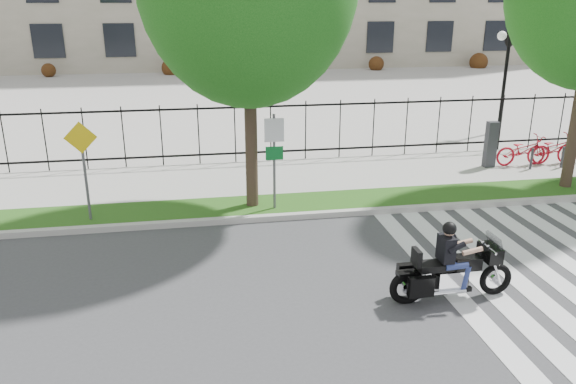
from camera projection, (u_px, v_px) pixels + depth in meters
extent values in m
plane|color=#3E3E40|center=(340.00, 297.00, 10.67)|extent=(120.00, 120.00, 0.00)
cube|color=#AFADA5|center=(299.00, 216.00, 14.46)|extent=(60.00, 0.20, 0.15)
cube|color=#214711|center=(293.00, 205.00, 15.25)|extent=(60.00, 1.50, 0.15)
cube|color=#ABA8A0|center=(279.00, 177.00, 17.58)|extent=(60.00, 3.50, 0.15)
cube|color=#ABA8A0|center=(234.00, 92.00, 33.94)|extent=(80.00, 34.00, 0.10)
cylinder|color=black|center=(504.00, 86.00, 22.81)|extent=(0.14, 0.14, 4.00)
cylinder|color=black|center=(510.00, 38.00, 22.19)|extent=(0.06, 0.70, 0.70)
sphere|color=white|center=(502.00, 36.00, 22.10)|extent=(0.36, 0.36, 0.36)
sphere|color=white|center=(518.00, 35.00, 22.22)|extent=(0.36, 0.36, 0.36)
cylinder|color=#36271D|center=(251.00, 130.00, 14.38)|extent=(0.32, 0.32, 4.08)
cube|color=#2D2D33|center=(491.00, 144.00, 18.20)|extent=(0.35, 0.25, 1.50)
imported|color=#B40D1D|center=(523.00, 150.00, 18.48)|extent=(1.90, 0.66, 1.00)
cylinder|color=#2D2D33|center=(532.00, 159.00, 18.06)|extent=(0.08, 0.08, 0.70)
imported|color=#B40D1D|center=(554.00, 149.00, 18.66)|extent=(1.90, 0.66, 1.00)
cylinder|color=#2D2D33|center=(562.00, 157.00, 18.24)|extent=(0.08, 0.08, 0.70)
cylinder|color=#59595B|center=(274.00, 162.00, 14.40)|extent=(0.07, 0.07, 2.50)
cube|color=white|center=(274.00, 130.00, 14.09)|extent=(0.50, 0.03, 0.60)
cube|color=#0C6626|center=(274.00, 153.00, 14.28)|extent=(0.45, 0.03, 0.35)
cylinder|color=#59595B|center=(85.00, 173.00, 13.66)|extent=(0.07, 0.07, 2.40)
cube|color=yellow|center=(80.00, 138.00, 13.33)|extent=(0.78, 0.03, 0.78)
torus|color=black|center=(495.00, 279.00, 10.68)|extent=(0.65, 0.13, 0.65)
torus|color=black|center=(407.00, 287.00, 10.38)|extent=(0.69, 0.15, 0.68)
cube|color=black|center=(490.00, 253.00, 10.46)|extent=(0.29, 0.52, 0.28)
cube|color=#26262B|center=(494.00, 242.00, 10.40)|extent=(0.15, 0.47, 0.28)
cube|color=silver|center=(450.00, 279.00, 10.49)|extent=(0.57, 0.32, 0.37)
cube|color=black|center=(466.00, 262.00, 10.43)|extent=(0.52, 0.32, 0.24)
cube|color=black|center=(435.00, 266.00, 10.34)|extent=(0.66, 0.34, 0.13)
cube|color=black|center=(417.00, 257.00, 10.20)|extent=(0.10, 0.32, 0.32)
cube|color=black|center=(421.00, 287.00, 10.09)|extent=(0.47, 0.15, 0.37)
cube|color=black|center=(409.00, 273.00, 10.61)|extent=(0.47, 0.15, 0.37)
cube|color=black|center=(446.00, 248.00, 10.26)|extent=(0.23, 0.38, 0.49)
sphere|color=tan|center=(449.00, 230.00, 10.15)|extent=(0.22, 0.22, 0.22)
sphere|color=black|center=(450.00, 229.00, 10.13)|extent=(0.25, 0.25, 0.25)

